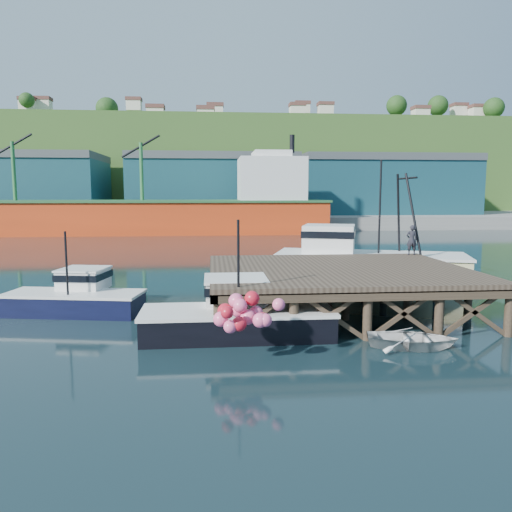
{
  "coord_description": "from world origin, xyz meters",
  "views": [
    {
      "loc": [
        -0.4,
        -22.88,
        5.61
      ],
      "look_at": [
        1.81,
        2.0,
        2.46
      ],
      "focal_mm": 35.0,
      "sensor_mm": 36.0,
      "label": 1
    }
  ],
  "objects": [
    {
      "name": "ground",
      "position": [
        0.0,
        0.0,
        0.0
      ],
      "size": [
        300.0,
        300.0,
        0.0
      ],
      "primitive_type": "plane",
      "color": "black",
      "rests_on": "ground"
    },
    {
      "name": "wharf",
      "position": [
        5.5,
        -0.19,
        1.94
      ],
      "size": [
        12.0,
        10.0,
        2.62
      ],
      "color": "brown",
      "rests_on": "ground"
    },
    {
      "name": "far_quay",
      "position": [
        0.0,
        70.0,
        1.0
      ],
      "size": [
        160.0,
        40.0,
        2.0
      ],
      "primitive_type": "cube",
      "color": "gray",
      "rests_on": "ground"
    },
    {
      "name": "warehouse_left",
      "position": [
        -35.0,
        65.0,
        6.5
      ],
      "size": [
        32.0,
        16.0,
        9.0
      ],
      "primitive_type": "cube",
      "color": "#17464F",
      "rests_on": "far_quay"
    },
    {
      "name": "warehouse_mid",
      "position": [
        0.0,
        65.0,
        6.5
      ],
      "size": [
        28.0,
        16.0,
        9.0
      ],
      "primitive_type": "cube",
      "color": "#17464F",
      "rests_on": "far_quay"
    },
    {
      "name": "warehouse_right",
      "position": [
        30.0,
        65.0,
        6.5
      ],
      "size": [
        30.0,
        16.0,
        9.0
      ],
      "primitive_type": "cube",
      "color": "#17464F",
      "rests_on": "far_quay"
    },
    {
      "name": "cargo_ship",
      "position": [
        -8.46,
        48.0,
        3.31
      ],
      "size": [
        55.5,
        10.0,
        13.75
      ],
      "color": "#E44015",
      "rests_on": "ground"
    },
    {
      "name": "hillside",
      "position": [
        0.0,
        100.0,
        11.0
      ],
      "size": [
        220.0,
        50.0,
        22.0
      ],
      "primitive_type": "cube",
      "color": "#2D511E",
      "rests_on": "ground"
    },
    {
      "name": "boat_navy",
      "position": [
        -6.77,
        0.86,
        0.79
      ],
      "size": [
        6.58,
        3.99,
        3.92
      ],
      "rotation": [
        0.0,
        0.0,
        -0.18
      ],
      "color": "black",
      "rests_on": "ground"
    },
    {
      "name": "boat_black",
      "position": [
        0.57,
        -3.49,
        0.85
      ],
      "size": [
        7.52,
        6.37,
        4.65
      ],
      "rotation": [
        0.0,
        0.0,
        0.0
      ],
      "color": "black",
      "rests_on": "ground"
    },
    {
      "name": "trawler",
      "position": [
        9.0,
        6.67,
        1.57
      ],
      "size": [
        12.06,
        7.33,
        7.61
      ],
      "rotation": [
        0.0,
        0.0,
        -0.31
      ],
      "color": "#EEE69A",
      "rests_on": "ground"
    },
    {
      "name": "dinghy",
      "position": [
        6.84,
        -5.8,
        0.33
      ],
      "size": [
        3.7,
        3.03,
        0.67
      ],
      "primitive_type": "imported",
      "rotation": [
        0.0,
        0.0,
        1.32
      ],
      "color": "silver",
      "rests_on": "ground"
    },
    {
      "name": "dockworker",
      "position": [
        10.9,
        4.4,
        2.97
      ],
      "size": [
        0.66,
        0.47,
        1.7
      ],
      "primitive_type": "imported",
      "rotation": [
        0.0,
        0.0,
        3.04
      ],
      "color": "black",
      "rests_on": "wharf"
    }
  ]
}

